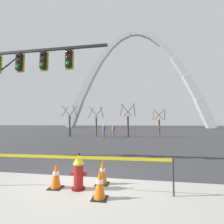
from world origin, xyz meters
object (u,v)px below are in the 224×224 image
(traffic_signal_gantry, at_px, (12,74))
(pedestrian_walking_left, at_px, (70,131))
(traffic_cone_curb_edge, at_px, (102,172))
(pedestrian_walking_right, at_px, (113,131))
(monument_arch, at_px, (135,84))
(traffic_cone_by_hydrant, at_px, (100,184))
(pedestrian_standing_center, at_px, (104,131))
(traffic_cone_mid_sidewalk, at_px, (56,175))
(fire_hydrant, at_px, (79,172))

(traffic_signal_gantry, distance_m, pedestrian_walking_left, 13.63)
(traffic_cone_curb_edge, distance_m, pedestrian_walking_right, 16.13)
(monument_arch, bearing_deg, traffic_signal_gantry, -95.16)
(traffic_cone_by_hydrant, distance_m, pedestrian_standing_center, 16.33)
(traffic_cone_by_hydrant, relative_size, traffic_cone_mid_sidewalk, 1.00)
(pedestrian_standing_center, height_order, pedestrian_walking_right, same)
(traffic_cone_curb_edge, bearing_deg, traffic_signal_gantry, 153.61)
(traffic_cone_by_hydrant, relative_size, monument_arch, 0.01)
(pedestrian_walking_left, bearing_deg, fire_hydrant, -65.37)
(pedestrian_walking_left, distance_m, pedestrian_standing_center, 4.73)
(fire_hydrant, relative_size, pedestrian_standing_center, 0.62)
(traffic_cone_curb_edge, bearing_deg, traffic_cone_by_hydrant, -80.85)
(traffic_cone_by_hydrant, xyz_separation_m, pedestrian_standing_center, (-3.47, 15.95, 0.46))
(traffic_cone_mid_sidewalk, relative_size, traffic_cone_curb_edge, 1.00)
(monument_arch, bearing_deg, traffic_cone_by_hydrant, -89.20)
(monument_arch, xyz_separation_m, pedestrian_standing_center, (-2.65, -42.75, -15.83))
(pedestrian_standing_center, bearing_deg, monument_arch, 86.46)
(fire_hydrant, xyz_separation_m, pedestrian_walking_right, (-1.71, 16.44, 0.35))
(traffic_cone_curb_edge, height_order, pedestrian_walking_left, pedestrian_walking_left)
(traffic_cone_curb_edge, bearing_deg, pedestrian_walking_left, 116.92)
(traffic_cone_mid_sidewalk, xyz_separation_m, pedestrian_walking_left, (-6.79, 16.26, 0.46))
(traffic_cone_mid_sidewalk, relative_size, pedestrian_walking_left, 0.46)
(fire_hydrant, height_order, traffic_cone_curb_edge, fire_hydrant)
(traffic_cone_mid_sidewalk, distance_m, traffic_signal_gantry, 6.86)
(traffic_cone_mid_sidewalk, xyz_separation_m, traffic_signal_gantry, (-4.43, 3.32, 4.05))
(traffic_cone_by_hydrant, relative_size, pedestrian_walking_right, 0.46)
(fire_hydrant, height_order, traffic_cone_by_hydrant, fire_hydrant)
(traffic_cone_mid_sidewalk, distance_m, pedestrian_walking_left, 17.62)
(fire_hydrant, relative_size, traffic_cone_curb_edge, 1.36)
(traffic_cone_by_hydrant, bearing_deg, traffic_cone_mid_sidewalk, 162.50)
(traffic_cone_curb_edge, distance_m, monument_arch, 60.00)
(traffic_cone_by_hydrant, bearing_deg, traffic_signal_gantry, 147.11)
(traffic_signal_gantry, xyz_separation_m, pedestrian_walking_right, (3.37, 13.17, -3.59))
(traffic_cone_by_hydrant, xyz_separation_m, traffic_cone_curb_edge, (-0.15, 0.95, 0.00))
(fire_hydrant, bearing_deg, traffic_cone_mid_sidewalk, -176.01)
(monument_arch, relative_size, pedestrian_standing_center, 34.40)
(traffic_signal_gantry, bearing_deg, traffic_cone_curb_edge, -26.39)
(fire_hydrant, distance_m, pedestrian_standing_center, 15.72)
(traffic_cone_mid_sidewalk, bearing_deg, traffic_cone_by_hydrant, -17.50)
(traffic_cone_mid_sidewalk, height_order, traffic_cone_curb_edge, same)
(traffic_cone_by_hydrant, height_order, traffic_cone_mid_sidewalk, same)
(traffic_cone_curb_edge, relative_size, pedestrian_walking_left, 0.46)
(traffic_signal_gantry, relative_size, pedestrian_walking_right, 4.92)
(traffic_cone_curb_edge, xyz_separation_m, pedestrian_walking_right, (-2.27, 15.96, 0.46))
(fire_hydrant, distance_m, pedestrian_walking_right, 16.53)
(fire_hydrant, bearing_deg, monument_arch, 90.11)
(fire_hydrant, xyz_separation_m, traffic_cone_mid_sidewalk, (-0.64, -0.04, -0.11))
(traffic_signal_gantry, bearing_deg, pedestrian_walking_right, 75.65)
(monument_arch, bearing_deg, pedestrian_walking_left, -99.88)
(pedestrian_walking_left, bearing_deg, traffic_cone_by_hydrant, -63.98)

